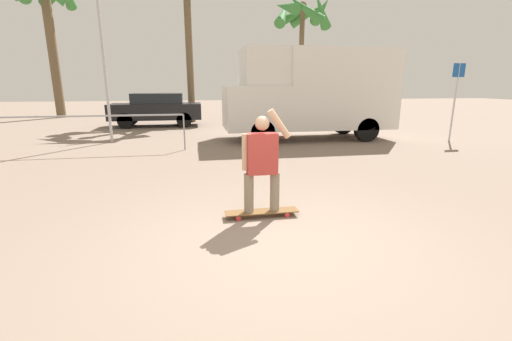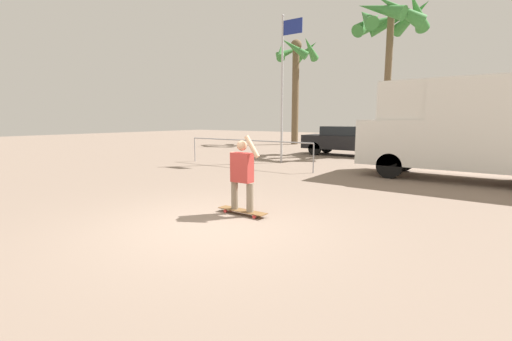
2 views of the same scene
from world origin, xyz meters
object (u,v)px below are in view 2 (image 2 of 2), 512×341
Objects in this scene: flagpole at (284,79)px; palm_tree_center_background at (389,22)px; parked_car_black at (344,140)px; skateboard at (242,211)px; camper_van at (467,126)px; palm_tree_far_left at (296,63)px; person_skateboarder at (242,172)px.

palm_tree_center_background is at bearing 67.57° from flagpole.
skateboard is at bearing -77.87° from parked_car_black.
skateboard is 0.18× the size of camper_van.
camper_van is 0.74× the size of palm_tree_center_background.
parked_car_black is at bearing -132.56° from palm_tree_center_background.
parked_car_black is 0.53× the size of palm_tree_far_left.
flagpole is at bearing -102.71° from parked_car_black.
palm_tree_far_left is at bearing 137.17° from parked_car_black.
camper_van reaches higher than person_skateboarder.
parked_car_black is (-5.81, 4.96, -0.86)m from camper_van.
palm_tree_center_background reaches higher than person_skateboarder.
skateboard is at bearing -85.58° from palm_tree_center_background.
palm_tree_far_left reaches higher than flagpole.
person_skateboarder is at bearing -85.59° from palm_tree_center_background.
person_skateboarder is 0.19× the size of palm_tree_far_left.
palm_tree_center_background is (-1.06, 13.73, 5.94)m from person_skateboarder.
parked_car_black is 5.37m from flagpole.
camper_van is 9.41m from palm_tree_center_background.
palm_tree_center_background is at bearing 47.44° from parked_car_black.
skateboard is 20.55m from palm_tree_far_left.
palm_tree_far_left is at bearing 116.08° from skateboard.
skateboard is 15.33m from palm_tree_center_background.
flagpole reaches higher than parked_car_black.
camper_van is (3.22, 7.11, 0.80)m from person_skateboarder.
person_skateboarder is (-0.00, -0.00, 0.80)m from skateboard.
flagpole is (-3.61, 7.56, 3.48)m from skateboard.
skateboard is at bearing 0.00° from person_skateboarder.
parked_car_black is 0.67× the size of flagpole.
parked_car_black is at bearing 102.12° from person_skateboarder.
person_skateboarder is at bearing -114.35° from camper_van.
palm_tree_center_background is at bearing 122.84° from camper_van.
flagpole is (5.05, -10.12, -2.42)m from palm_tree_far_left.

